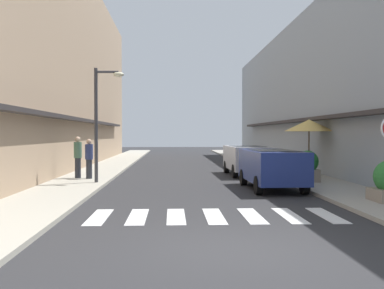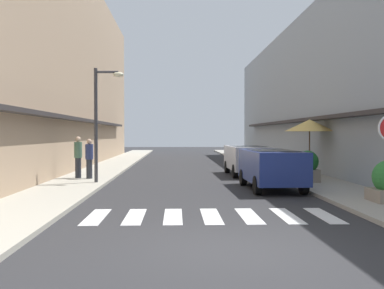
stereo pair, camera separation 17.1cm
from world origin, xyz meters
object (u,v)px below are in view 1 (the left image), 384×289
at_px(pedestrian_walking_far, 89,158).
at_px(parked_car_near, 272,165).
at_px(cafe_umbrella, 309,126).
at_px(street_lamp, 101,111).
at_px(planter_midblock, 307,166).
at_px(pedestrian_walking_near, 78,156).
at_px(parked_car_mid, 246,157).

bearing_deg(pedestrian_walking_far, parked_car_near, -108.71).
bearing_deg(cafe_umbrella, street_lamp, -164.63).
relative_size(planter_midblock, pedestrian_walking_far, 0.73).
xyz_separation_m(planter_midblock, pedestrian_walking_far, (-9.11, 1.60, 0.28)).
xyz_separation_m(street_lamp, pedestrian_walking_far, (-0.78, 1.53, -1.94)).
height_order(parked_car_near, pedestrian_walking_near, pedestrian_walking_near).
distance_m(parked_car_mid, pedestrian_walking_far, 7.69).
bearing_deg(planter_midblock, parked_car_mid, 114.22).
bearing_deg(parked_car_mid, pedestrian_walking_far, -161.33).
bearing_deg(parked_car_near, planter_midblock, 41.73).
bearing_deg(street_lamp, pedestrian_walking_near, 126.28).
bearing_deg(parked_car_near, parked_car_mid, 90.00).
distance_m(pedestrian_walking_near, pedestrian_walking_far, 0.60).
height_order(parked_car_near, pedestrian_walking_far, pedestrian_walking_far).
xyz_separation_m(parked_car_near, pedestrian_walking_near, (-7.82, 3.49, 0.17)).
bearing_deg(street_lamp, parked_car_mid, 31.55).
bearing_deg(cafe_umbrella, planter_midblock, -108.33).
xyz_separation_m(parked_car_mid, cafe_umbrella, (2.69, -1.47, 1.52)).
relative_size(cafe_umbrella, planter_midblock, 2.07).
bearing_deg(parked_car_mid, pedestrian_walking_near, -164.27).
distance_m(street_lamp, pedestrian_walking_near, 2.91).
relative_size(parked_car_near, pedestrian_walking_near, 2.38).
xyz_separation_m(planter_midblock, pedestrian_walking_near, (-9.65, 1.86, 0.34)).
bearing_deg(pedestrian_walking_near, parked_car_near, 31.87).
distance_m(cafe_umbrella, pedestrian_walking_far, 10.12).
bearing_deg(cafe_umbrella, parked_car_mid, 151.39).
relative_size(parked_car_near, street_lamp, 0.95).
bearing_deg(cafe_umbrella, pedestrian_walking_near, -175.99).
bearing_deg(pedestrian_walking_near, cafe_umbrella, 59.94).
xyz_separation_m(cafe_umbrella, planter_midblock, (-0.86, -2.60, -1.70)).
bearing_deg(parked_car_mid, planter_midblock, -65.78).
xyz_separation_m(parked_car_mid, pedestrian_walking_near, (-7.82, -2.20, 0.17)).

